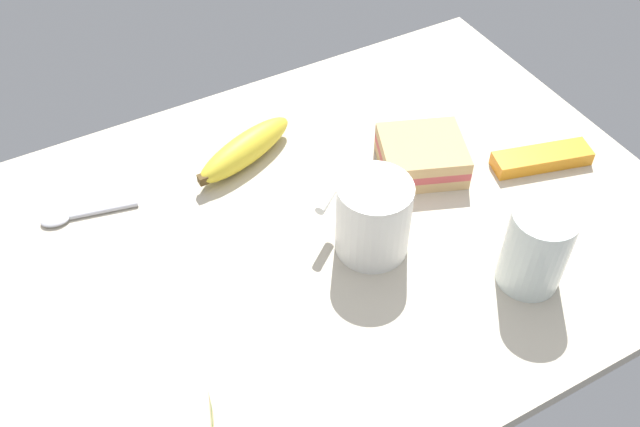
% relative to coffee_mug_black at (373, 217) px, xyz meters
% --- Properties ---
extents(tabletop, '(0.90, 0.64, 0.02)m').
position_rel_coffee_mug_black_xyz_m(tabletop, '(-0.04, 0.05, -0.06)').
color(tabletop, '#BCB29E').
rests_on(tabletop, ground).
extents(coffee_mug_black, '(0.10, 0.11, 0.10)m').
position_rel_coffee_mug_black_xyz_m(coffee_mug_black, '(0.00, 0.00, 0.00)').
color(coffee_mug_black, white).
rests_on(coffee_mug_black, tabletop).
extents(sandwich_side, '(0.14, 0.13, 0.04)m').
position_rel_coffee_mug_black_xyz_m(sandwich_side, '(0.13, 0.09, -0.03)').
color(sandwich_side, tan).
rests_on(sandwich_side, tabletop).
extents(glass_of_milk, '(0.07, 0.07, 0.11)m').
position_rel_coffee_mug_black_xyz_m(glass_of_milk, '(0.14, -0.13, -0.01)').
color(glass_of_milk, silver).
rests_on(glass_of_milk, tabletop).
extents(banana, '(0.17, 0.10, 0.04)m').
position_rel_coffee_mug_black_xyz_m(banana, '(-0.07, 0.22, -0.03)').
color(banana, yellow).
rests_on(banana, tabletop).
extents(spoon, '(0.12, 0.04, 0.01)m').
position_rel_coffee_mug_black_xyz_m(spoon, '(-0.31, 0.22, -0.05)').
color(spoon, silver).
rests_on(spoon, tabletop).
extents(snack_bar, '(0.14, 0.07, 0.02)m').
position_rel_coffee_mug_black_xyz_m(snack_bar, '(0.28, 0.02, -0.04)').
color(snack_bar, orange).
rests_on(snack_bar, tabletop).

